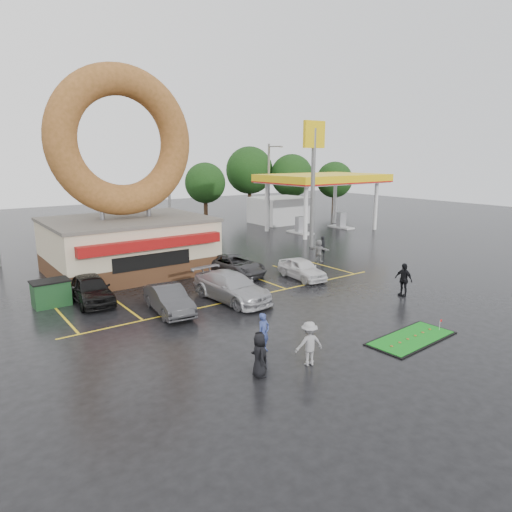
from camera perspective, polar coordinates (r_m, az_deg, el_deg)
ground at (r=23.04m, az=3.47°, el=-7.34°), size 120.00×120.00×0.00m
donut_shop at (r=31.74m, az=-15.96°, el=5.96°), size 10.20×8.70×13.50m
gas_station at (r=50.77m, az=5.94°, el=7.77°), size 12.30×13.65×5.90m
shell_sign at (r=39.29m, az=7.20°, el=11.76°), size 2.20×0.36×10.60m
streetlight_mid at (r=41.72m, az=-10.75°, el=8.10°), size 0.40×2.21×9.00m
streetlight_right at (r=48.88m, az=1.66°, el=8.92°), size 0.40×2.21×9.00m
tree_far_a at (r=61.43m, az=4.47°, el=9.99°), size 5.60×5.60×8.00m
tree_far_b at (r=64.10m, az=9.78°, el=9.36°), size 4.90×4.90×7.00m
tree_far_c at (r=62.10m, az=-0.82°, el=10.65°), size 6.30×6.30×9.00m
tree_far_d at (r=56.17m, az=-6.37°, el=9.05°), size 4.90×4.90×7.00m
car_black at (r=26.22m, az=-19.94°, el=-3.88°), size 2.05×4.56×1.52m
car_dgrey at (r=23.53m, az=-10.84°, el=-5.35°), size 1.90×4.31×1.38m
car_silver at (r=25.02m, az=-3.08°, el=-3.87°), size 2.63×5.46×1.53m
car_grey at (r=30.37m, az=-2.69°, el=-1.13°), size 2.83×5.07×1.34m
car_white at (r=29.52m, az=5.75°, el=-1.58°), size 1.99×4.06×1.33m
person_blue at (r=18.64m, az=0.96°, el=-9.55°), size 0.65×0.49×1.62m
person_blackjkt at (r=17.09m, az=0.30°, el=-11.85°), size 0.87×0.75×1.52m
person_hoodie at (r=17.62m, az=6.65°, el=-10.81°), size 1.24×0.91×1.72m
person_bystander at (r=16.68m, az=0.42°, el=-12.29°), size 0.75×0.92×1.62m
person_cameraman at (r=27.07m, az=17.95°, el=-2.82°), size 0.48×1.12×1.90m
person_walker_near at (r=34.43m, az=7.86°, el=0.68°), size 1.11×1.61×1.67m
person_walker_far at (r=36.14m, az=8.27°, el=1.20°), size 0.64×0.46×1.63m
dumpster at (r=26.50m, az=-24.24°, el=-4.32°), size 1.82×1.23×1.30m
putting_green at (r=21.20m, az=18.86°, el=-9.71°), size 4.43×2.12×0.54m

